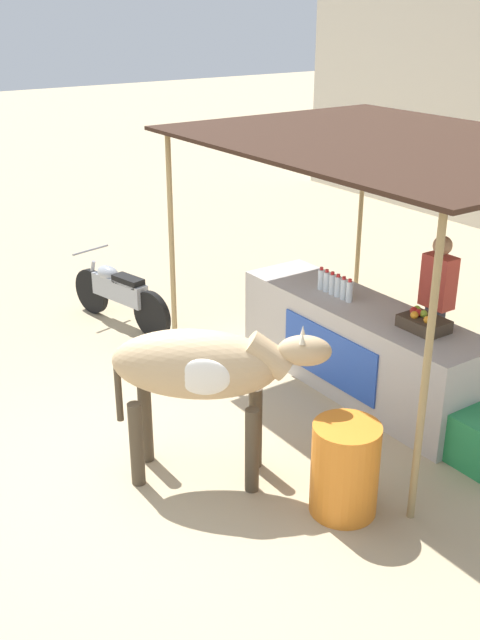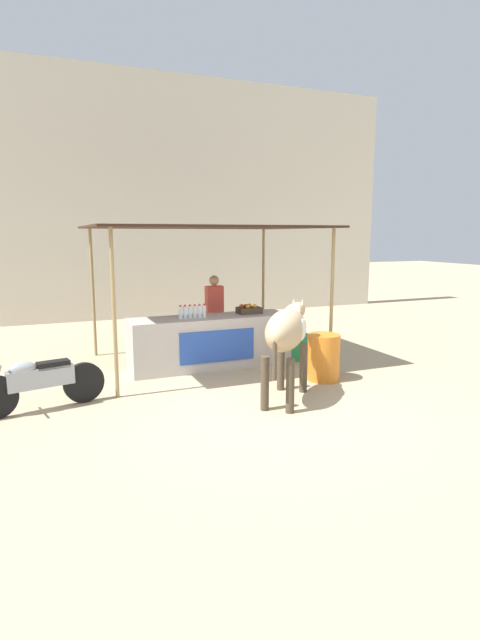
# 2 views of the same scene
# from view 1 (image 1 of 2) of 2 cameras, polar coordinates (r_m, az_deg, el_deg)

# --- Properties ---
(ground_plane) EXTENTS (60.00, 60.00, 0.00)m
(ground_plane) POSITION_cam_1_polar(r_m,az_deg,el_deg) (7.06, -4.68, -9.91)
(ground_plane) COLOR tan
(stall_counter) EXTENTS (3.00, 0.82, 0.96)m
(stall_counter) POSITION_cam_1_polar(r_m,az_deg,el_deg) (7.99, 8.95, -2.01)
(stall_counter) COLOR #B2ADA8
(stall_counter) RESTS_ON ground
(stall_awning) EXTENTS (4.20, 3.20, 2.61)m
(stall_awning) POSITION_cam_1_polar(r_m,az_deg,el_deg) (7.58, 11.63, 12.56)
(stall_awning) COLOR #382319
(stall_awning) RESTS_ON ground
(water_bottle_row) EXTENTS (0.52, 0.07, 0.25)m
(water_bottle_row) POSITION_cam_1_polar(r_m,az_deg,el_deg) (7.96, 7.25, 2.66)
(water_bottle_row) COLOR silver
(water_bottle_row) RESTS_ON stall_counter
(fruit_crate) EXTENTS (0.44, 0.32, 0.18)m
(fruit_crate) POSITION_cam_1_polar(r_m,az_deg,el_deg) (7.30, 13.81, -0.17)
(fruit_crate) COLOR #3F3326
(fruit_crate) RESTS_ON stall_counter
(vendor_behind_counter) EXTENTS (0.34, 0.22, 1.65)m
(vendor_behind_counter) POSITION_cam_1_polar(r_m,az_deg,el_deg) (8.13, 14.67, 0.81)
(vendor_behind_counter) COLOR #383842
(vendor_behind_counter) RESTS_ON ground
(water_barrel) EXTENTS (0.55, 0.55, 0.79)m
(water_barrel) POSITION_cam_1_polar(r_m,az_deg,el_deg) (6.15, 7.99, -11.16)
(water_barrel) COLOR orange
(water_barrel) RESTS_ON ground
(cow) EXTENTS (1.45, 1.63, 1.44)m
(cow) POSITION_cam_1_polar(r_m,az_deg,el_deg) (6.20, -2.83, -3.81)
(cow) COLOR tan
(cow) RESTS_ON ground
(motorcycle_parked) EXTENTS (1.77, 0.63, 0.90)m
(motorcycle_parked) POSITION_cam_1_polar(r_m,az_deg,el_deg) (9.60, -9.21, 2.07)
(motorcycle_parked) COLOR black
(motorcycle_parked) RESTS_ON ground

